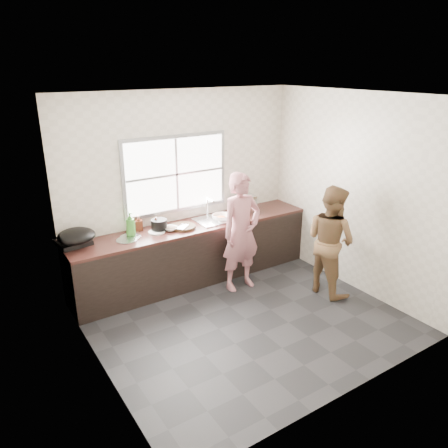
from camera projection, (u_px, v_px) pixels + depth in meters
floor at (246, 319)px, 5.48m from camera, size 3.60×3.20×0.01m
ceiling at (250, 95)px, 4.54m from camera, size 3.60×3.20×0.01m
wall_back at (182, 187)px, 6.27m from camera, size 3.60×0.01×2.70m
wall_left at (91, 252)px, 4.08m from camera, size 0.01×3.20×2.70m
wall_right at (355, 194)px, 5.93m from camera, size 0.01×3.20×2.70m
wall_front at (357, 270)px, 3.74m from camera, size 3.60×0.01×2.70m
cabinet at (194, 254)px, 6.35m from camera, size 3.60×0.62×0.82m
countertop at (194, 226)px, 6.20m from camera, size 3.60×0.64×0.04m
sink at (214, 220)px, 6.37m from camera, size 0.55×0.45×0.02m
faucet at (207, 207)px, 6.48m from camera, size 0.02×0.02×0.30m
window_frame at (176, 174)px, 6.14m from camera, size 1.60×0.05×1.10m
window_glazing at (177, 174)px, 6.12m from camera, size 1.50×0.01×1.00m
woman at (241, 236)px, 6.01m from camera, size 0.58×0.38×1.56m
person_side at (330, 240)px, 5.90m from camera, size 0.60×0.76×1.53m
cutting_board at (183, 227)px, 6.06m from camera, size 0.37×0.37×0.04m
cleaver at (183, 227)px, 6.00m from camera, size 0.23×0.22×0.01m
bowl_mince at (171, 229)px, 5.98m from camera, size 0.25×0.25×0.05m
bowl_crabs at (221, 218)px, 6.36m from camera, size 0.26×0.26×0.07m
bowl_held at (223, 221)px, 6.24m from camera, size 0.20×0.20×0.06m
black_pot at (159, 225)px, 5.96m from camera, size 0.25×0.25×0.16m
plate_food at (157, 232)px, 5.90m from camera, size 0.30×0.30×0.02m
bottle_green at (130, 224)px, 5.74m from camera, size 0.17×0.17×0.33m
bottle_brown_tall at (139, 223)px, 5.96m from camera, size 0.11×0.11×0.20m
bottle_brown_short at (156, 224)px, 5.97m from camera, size 0.15×0.15×0.17m
glass_jar at (130, 228)px, 5.92m from camera, size 0.08×0.08×0.10m
burner at (73, 242)px, 5.52m from camera, size 0.43×0.43×0.06m
wok at (76, 236)px, 5.39m from camera, size 0.55×0.55×0.17m
dish_rack at (243, 204)px, 6.68m from camera, size 0.38×0.29×0.26m
pot_lid_left at (127, 240)px, 5.64m from camera, size 0.36×0.36×0.01m
pot_lid_right at (131, 237)px, 5.74m from camera, size 0.36×0.36×0.01m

